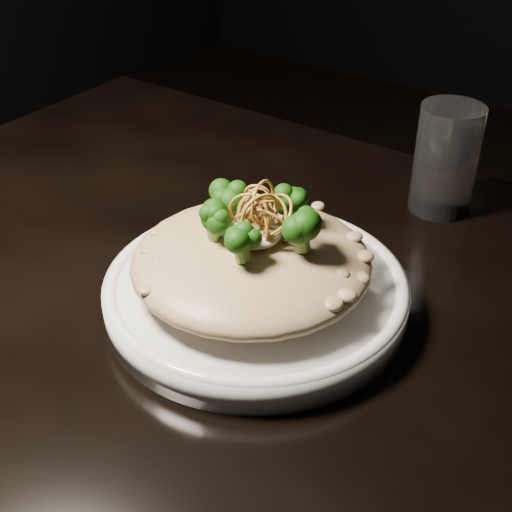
% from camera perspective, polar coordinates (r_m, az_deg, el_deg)
% --- Properties ---
extents(table, '(1.10, 0.80, 0.75)m').
position_cam_1_polar(table, '(0.69, 0.30, -11.30)').
color(table, black).
rests_on(table, ground).
extents(plate, '(0.27, 0.27, 0.03)m').
position_cam_1_polar(plate, '(0.65, 0.00, -2.99)').
color(plate, silver).
rests_on(plate, table).
extents(risotto, '(0.21, 0.21, 0.05)m').
position_cam_1_polar(risotto, '(0.62, -0.39, -0.42)').
color(risotto, brown).
rests_on(risotto, plate).
extents(broccoli, '(0.12, 0.12, 0.04)m').
position_cam_1_polar(broccoli, '(0.60, 0.48, 3.10)').
color(broccoli, black).
rests_on(broccoli, risotto).
extents(cheese, '(0.05, 0.05, 0.01)m').
position_cam_1_polar(cheese, '(0.61, -0.29, 1.87)').
color(cheese, white).
rests_on(cheese, risotto).
extents(shallots, '(0.05, 0.05, 0.03)m').
position_cam_1_polar(shallots, '(0.60, 0.50, 4.02)').
color(shallots, olive).
rests_on(shallots, cheese).
extents(drinking_glass, '(0.08, 0.08, 0.12)m').
position_cam_1_polar(drinking_glass, '(0.81, 14.95, 7.48)').
color(drinking_glass, white).
rests_on(drinking_glass, table).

